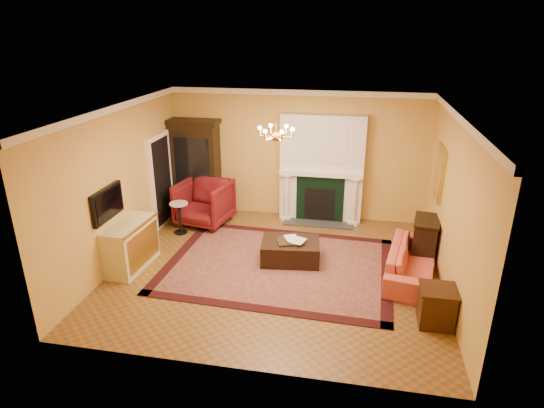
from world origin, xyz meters
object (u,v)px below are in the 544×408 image
(commode, at_px, (129,245))
(end_table, at_px, (436,307))
(china_cabinet, at_px, (196,169))
(console_table, at_px, (425,240))
(leather_ottoman, at_px, (290,251))
(pedestal_table, at_px, (180,216))
(wingback_armchair, at_px, (204,201))
(coral_sofa, at_px, (413,257))

(commode, distance_m, end_table, 5.51)
(commode, height_order, end_table, commode)
(china_cabinet, distance_m, console_table, 5.45)
(end_table, height_order, leather_ottoman, end_table)
(pedestal_table, xyz_separation_m, leather_ottoman, (2.60, -0.83, -0.19))
(wingback_armchair, height_order, coral_sofa, wingback_armchair)
(commode, bearing_deg, end_table, -5.18)
(coral_sofa, xyz_separation_m, leather_ottoman, (-2.26, 0.16, -0.17))
(coral_sofa, height_order, leather_ottoman, coral_sofa)
(wingback_armchair, relative_size, leather_ottoman, 1.02)
(commode, relative_size, console_table, 1.46)
(pedestal_table, bearing_deg, commode, -102.61)
(commode, height_order, console_table, commode)
(console_table, bearing_deg, end_table, -82.35)
(china_cabinet, distance_m, commode, 2.99)
(coral_sofa, relative_size, end_table, 3.44)
(wingback_armchair, distance_m, console_table, 4.88)
(china_cabinet, xyz_separation_m, commode, (-0.33, -2.90, -0.65))
(china_cabinet, bearing_deg, coral_sofa, -23.48)
(commode, distance_m, coral_sofa, 5.26)
(commode, relative_size, end_table, 2.06)
(pedestal_table, bearing_deg, coral_sofa, -11.46)
(pedestal_table, distance_m, leather_ottoman, 2.73)
(wingback_armchair, xyz_separation_m, console_table, (4.79, -0.90, -0.15))
(console_table, height_order, leather_ottoman, console_table)
(pedestal_table, height_order, coral_sofa, coral_sofa)
(wingback_armchair, bearing_deg, china_cabinet, 130.83)
(pedestal_table, relative_size, console_table, 0.87)
(console_table, bearing_deg, pedestal_table, -173.81)
(commode, relative_size, leather_ottoman, 1.09)
(leather_ottoman, bearing_deg, end_table, -38.77)
(china_cabinet, bearing_deg, end_table, -34.35)
(commode, xyz_separation_m, coral_sofa, (5.22, 0.63, -0.06))
(console_table, distance_m, leather_ottoman, 2.62)
(commode, height_order, leather_ottoman, commode)
(china_cabinet, bearing_deg, commode, -95.05)
(china_cabinet, xyz_separation_m, coral_sofa, (4.89, -2.27, -0.70))
(china_cabinet, height_order, console_table, china_cabinet)
(pedestal_table, relative_size, commode, 0.59)
(coral_sofa, bearing_deg, pedestal_table, 88.66)
(leather_ottoman, bearing_deg, china_cabinet, 134.72)
(pedestal_table, relative_size, leather_ottoman, 0.65)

